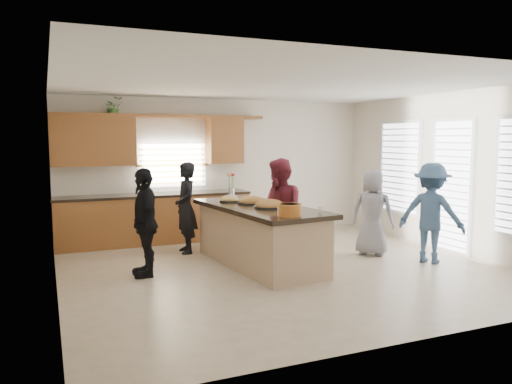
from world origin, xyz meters
name	(u,v)px	position (x,y,z in m)	size (l,w,h in m)	color
floor	(283,269)	(0.00, 0.00, 0.00)	(6.50, 6.50, 0.00)	beige
room_shell	(284,145)	(0.00, 0.00, 1.90)	(6.52, 6.02, 2.81)	silver
back_cabinetry	(152,196)	(-1.47, 2.73, 0.91)	(4.08, 0.66, 2.46)	#96602B
right_wall_glazing	(453,177)	(3.22, -0.13, 1.34)	(0.06, 4.00, 2.25)	white
island	(260,237)	(-0.25, 0.34, 0.45)	(1.43, 2.81, 0.95)	tan
platter_front	(270,206)	(-0.18, 0.12, 0.98)	(0.50, 0.50, 0.20)	black
platter_mid	(252,202)	(-0.25, 0.67, 0.98)	(0.47, 0.47, 0.19)	black
platter_back	(229,200)	(-0.50, 1.04, 0.98)	(0.36, 0.36, 0.15)	black
salad_bowl	(290,209)	(-0.27, -0.75, 1.04)	(0.33, 0.33, 0.17)	orange
clear_cup	(320,210)	(0.22, -0.72, 1.00)	(0.07, 0.07, 0.10)	white
plate_stack	(231,197)	(-0.34, 1.41, 0.98)	(0.22, 0.22, 0.05)	#A78AC9
flower_vase	(231,184)	(-0.28, 1.55, 1.19)	(0.14, 0.14, 0.44)	silver
potted_plant	(114,107)	(-2.12, 2.82, 2.58)	(0.32, 0.28, 0.36)	#457F33
woman_left_back	(186,208)	(-1.09, 1.65, 0.80)	(0.58, 0.38, 1.60)	black
woman_left_mid	(280,213)	(0.01, 0.16, 0.85)	(0.83, 0.64, 1.70)	maroon
woman_left_front	(145,222)	(-2.03, 0.44, 0.79)	(0.93, 0.39, 1.59)	black
woman_right_back	(431,213)	(2.38, -0.56, 0.81)	(1.04, 0.60, 1.62)	#365477
woman_right_front	(372,213)	(1.81, 0.23, 0.74)	(0.72, 0.47, 1.48)	gray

